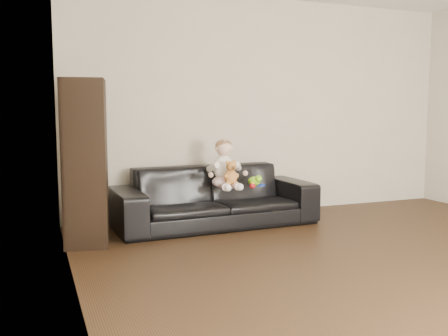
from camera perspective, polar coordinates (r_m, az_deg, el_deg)
name	(u,v)px	position (r m, az deg, el deg)	size (l,w,h in m)	color
floor	(430,279)	(4.14, 22.49, -11.60)	(5.50, 5.50, 0.00)	#342112
wall_back	(269,107)	(6.21, 5.15, 6.97)	(5.00, 5.00, 0.00)	beige
wall_left	(80,102)	(2.83, -16.15, 7.24)	(5.50, 5.50, 0.00)	beige
sofa	(215,196)	(5.48, -1.08, -3.25)	(2.19, 0.86, 0.64)	black
cabinet	(85,163)	(4.83, -15.55, 0.60)	(0.39, 0.53, 1.54)	black
shelf_item	(87,125)	(4.81, -15.44, 4.73)	(0.18, 0.25, 0.28)	silver
baby	(224,167)	(5.34, 0.06, 0.12)	(0.38, 0.46, 0.53)	#FCD5D9
teddy_bear	(231,173)	(5.20, 0.80, -0.58)	(0.14, 0.14, 0.25)	#C07937
toy_green	(254,181)	(5.53, 3.45, -1.54)	(0.13, 0.15, 0.11)	#8CEC1B
toy_rattle	(252,186)	(5.36, 3.28, -2.04)	(0.06, 0.06, 0.06)	red
toy_blue_disc	(260,185)	(5.57, 4.18, -1.97)	(0.11, 0.11, 0.02)	blue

